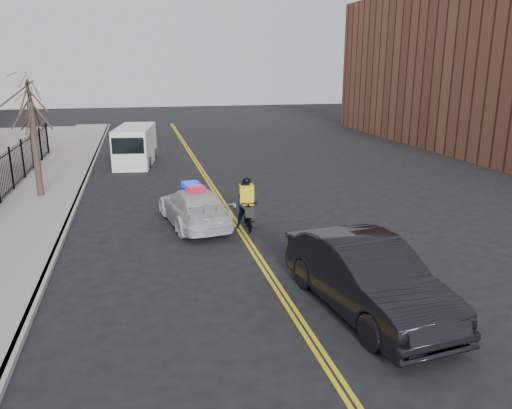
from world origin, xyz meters
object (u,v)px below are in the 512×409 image
object	(u,v)px
police_cruiser	(194,207)
dark_sedan	(366,276)
cyclist_near	(335,277)
cyclist_far	(247,208)
cargo_van	(135,146)

from	to	relation	value
police_cruiser	dark_sedan	distance (m)	8.22
cyclist_near	cyclist_far	world-z (taller)	cyclist_far
police_cruiser	dark_sedan	xyz separation A→B (m)	(3.17, -7.58, 0.19)
police_cruiser	cyclist_far	distance (m)	1.97
dark_sedan	cargo_van	size ratio (longest dim) A/B	0.97
dark_sedan	cyclist_far	xyz separation A→B (m)	(-1.40, 6.70, -0.13)
cargo_van	cyclist_far	bearing A→B (deg)	-65.66
police_cruiser	cyclist_near	size ratio (longest dim) A/B	2.64
police_cruiser	cyclist_far	xyz separation A→B (m)	(1.77, -0.88, 0.06)
dark_sedan	cargo_van	bearing A→B (deg)	97.12
cargo_van	cyclist_near	size ratio (longest dim) A/B	2.93
dark_sedan	police_cruiser	bearing A→B (deg)	105.24
dark_sedan	cyclist_far	distance (m)	6.85
police_cruiser	cargo_van	xyz separation A→B (m)	(-2.02, 12.39, 0.38)
cargo_van	police_cruiser	bearing A→B (deg)	-72.34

